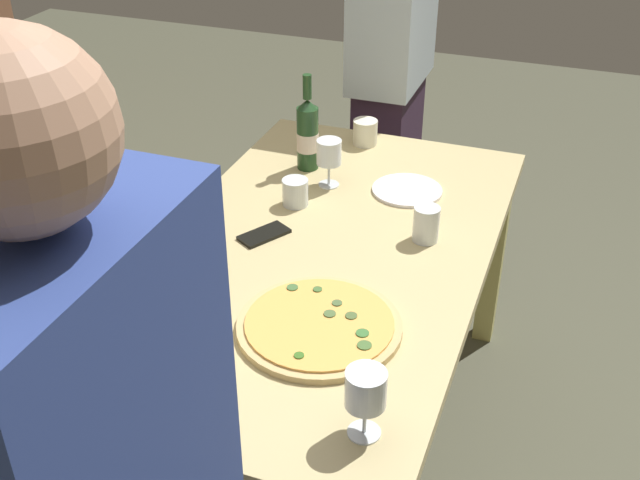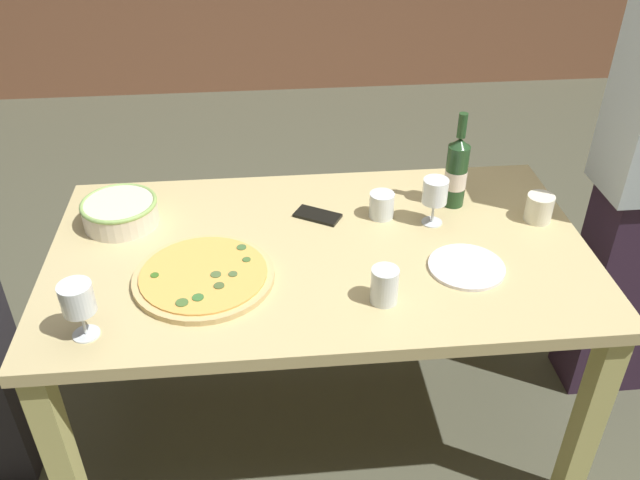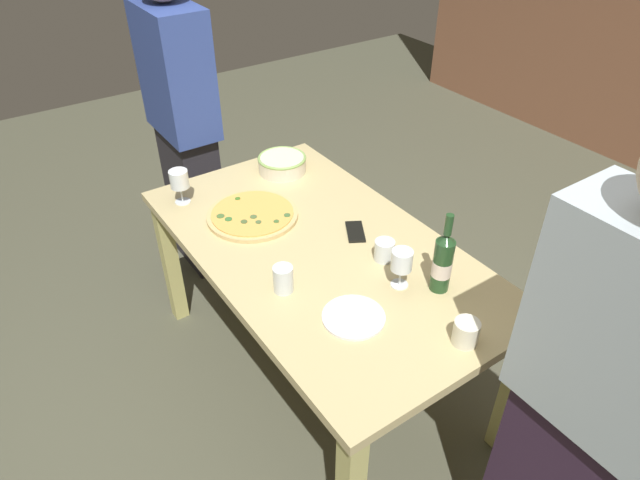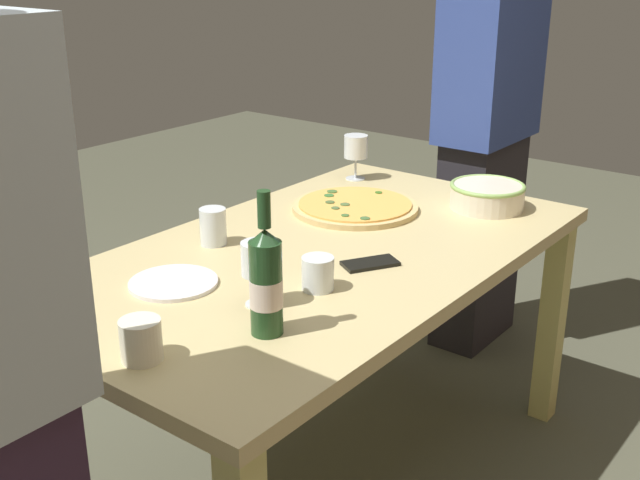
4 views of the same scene
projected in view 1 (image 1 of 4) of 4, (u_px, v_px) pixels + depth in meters
The scene contains 13 objects.
ground_plane at pixel (320, 443), 2.57m from camera, with size 8.00×8.00×0.00m, color #4E4F3D.
dining_table at pixel (320, 277), 2.22m from camera, with size 1.60×0.90×0.75m.
pizza at pixel (319, 325), 1.86m from camera, with size 0.39×0.39×0.03m.
serving_bowl at pixel (141, 355), 1.72m from camera, with size 0.24×0.24×0.08m.
wine_bottle at pixel (308, 134), 2.54m from camera, with size 0.07×0.07×0.32m.
wine_glass_near_pizza at pixel (366, 392), 1.53m from camera, with size 0.08×0.08×0.16m.
wine_glass_by_bottle at pixel (329, 154), 2.44m from camera, with size 0.08×0.08×0.15m.
cup_amber at pixel (295, 192), 2.37m from camera, with size 0.08×0.08×0.08m, color white.
cup_ceramic at pixel (426, 224), 2.19m from camera, with size 0.07×0.07×0.10m, color white.
cup_spare at pixel (365, 132), 2.73m from camera, with size 0.08×0.08×0.09m, color #EBE7CF.
side_plate at pixel (407, 190), 2.45m from camera, with size 0.22×0.22×0.01m, color white.
cell_phone at pixel (264, 234), 2.23m from camera, with size 0.07×0.14×0.01m, color black.
person_guest_left at pixel (390, 76), 3.05m from camera, with size 0.44×0.24×1.68m.
Camera 1 is at (-1.72, -0.63, 1.91)m, focal length 44.34 mm.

